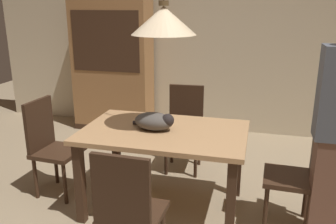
{
  "coord_description": "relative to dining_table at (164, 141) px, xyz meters",
  "views": [
    {
      "loc": [
        0.79,
        -2.4,
        1.79
      ],
      "look_at": [
        0.01,
        0.57,
        0.85
      ],
      "focal_mm": 38.13,
      "sensor_mm": 36.0,
      "label": 1
    }
  ],
  "objects": [
    {
      "name": "back_wall",
      "position": [
        -0.03,
        2.28,
        0.8
      ],
      "size": [
        6.4,
        0.1,
        2.9
      ],
      "primitive_type": "cube",
      "color": "beige",
      "rests_on": "ground"
    },
    {
      "name": "dining_table",
      "position": [
        0.0,
        0.0,
        0.0
      ],
      "size": [
        1.4,
        0.9,
        0.75
      ],
      "color": "tan",
      "rests_on": "ground"
    },
    {
      "name": "chair_far_back",
      "position": [
        -0.0,
        0.88,
        -0.14
      ],
      "size": [
        0.42,
        0.42,
        0.93
      ],
      "color": "#382316",
      "rests_on": "ground"
    },
    {
      "name": "chair_left_side",
      "position": [
        -1.13,
        0.01,
        -0.14
      ],
      "size": [
        0.42,
        0.42,
        0.93
      ],
      "color": "#382316",
      "rests_on": "ground"
    },
    {
      "name": "chair_right_side",
      "position": [
        1.13,
        -0.0,
        -0.14
      ],
      "size": [
        0.42,
        0.42,
        0.93
      ],
      "color": "#382316",
      "rests_on": "ground"
    },
    {
      "name": "chair_near_front",
      "position": [
        -0.0,
        -0.88,
        -0.14
      ],
      "size": [
        0.41,
        0.41,
        0.93
      ],
      "color": "#382316",
      "rests_on": "ground"
    },
    {
      "name": "cat_sleeping",
      "position": [
        -0.08,
        -0.01,
        0.18
      ],
      "size": [
        0.39,
        0.24,
        0.16
      ],
      "color": "#4C4742",
      "rests_on": "dining_table"
    },
    {
      "name": "pendant_lamp",
      "position": [
        0.0,
        0.0,
        1.01
      ],
      "size": [
        0.52,
        0.52,
        1.3
      ],
      "color": "beige"
    },
    {
      "name": "hutch_bookcase",
      "position": [
        -1.29,
        1.94,
        0.24
      ],
      "size": [
        1.12,
        0.45,
        1.85
      ],
      "color": "olive",
      "rests_on": "ground"
    }
  ]
}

